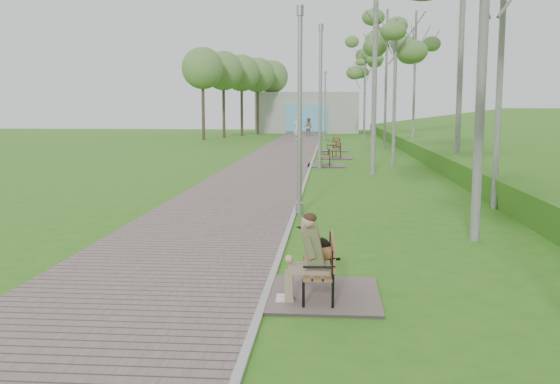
# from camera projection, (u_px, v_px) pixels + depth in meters

# --- Properties ---
(ground) EXTENTS (120.00, 120.00, 0.00)m
(ground) POSITION_uv_depth(u_px,v_px,m) (286.00, 239.00, 12.10)
(ground) COLOR #2D6D17
(ground) RESTS_ON ground
(walkway) EXTENTS (3.50, 67.00, 0.04)m
(walkway) POSITION_uv_depth(u_px,v_px,m) (282.00, 154.00, 33.47)
(walkway) COLOR #6A5B56
(walkway) RESTS_ON ground
(kerb) EXTENTS (0.10, 67.00, 0.05)m
(kerb) POSITION_uv_depth(u_px,v_px,m) (315.00, 154.00, 33.32)
(kerb) COLOR #999993
(kerb) RESTS_ON ground
(embankment) EXTENTS (14.00, 70.00, 1.60)m
(embankment) POSITION_uv_depth(u_px,v_px,m) (556.00, 159.00, 30.88)
(embankment) COLOR #487F21
(embankment) RESTS_ON ground
(building_north) EXTENTS (10.00, 5.20, 4.00)m
(building_north) POSITION_uv_depth(u_px,v_px,m) (308.00, 113.00, 62.29)
(building_north) COLOR #9E9E99
(building_north) RESTS_ON ground
(bench_main) EXTENTS (1.57, 1.75, 1.37)m
(bench_main) POSITION_uv_depth(u_px,v_px,m) (314.00, 269.00, 8.34)
(bench_main) COLOR #6A5B56
(bench_main) RESTS_ON ground
(bench_second) EXTENTS (1.59, 1.77, 0.98)m
(bench_second) POSITION_uv_depth(u_px,v_px,m) (326.00, 162.00, 27.03)
(bench_second) COLOR #6A5B56
(bench_second) RESTS_ON ground
(bench_third) EXTENTS (1.70, 1.88, 1.04)m
(bench_third) POSITION_uv_depth(u_px,v_px,m) (334.00, 154.00, 31.18)
(bench_third) COLOR #6A5B56
(bench_third) RESTS_ON ground
(bench_far) EXTENTS (1.56, 1.74, 0.96)m
(bench_far) POSITION_uv_depth(u_px,v_px,m) (333.00, 148.00, 36.40)
(bench_far) COLOR #6A5B56
(bench_far) RESTS_ON ground
(lamp_post_near) EXTENTS (0.19, 0.19, 4.84)m
(lamp_post_near) POSITION_uv_depth(u_px,v_px,m) (300.00, 119.00, 14.53)
(lamp_post_near) COLOR #919499
(lamp_post_near) RESTS_ON ground
(lamp_post_second) EXTENTS (0.23, 0.23, 5.88)m
(lamp_post_second) POSITION_uv_depth(u_px,v_px,m) (320.00, 102.00, 25.57)
(lamp_post_second) COLOR #919499
(lamp_post_second) RESTS_ON ground
(lamp_post_third) EXTENTS (0.20, 0.20, 5.22)m
(lamp_post_third) POSITION_uv_depth(u_px,v_px,m) (325.00, 108.00, 47.06)
(lamp_post_third) COLOR #919499
(lamp_post_third) RESTS_ON ground
(pedestrian_near) EXTENTS (0.81, 0.68, 1.91)m
(pedestrian_near) POSITION_uv_depth(u_px,v_px,m) (298.00, 128.00, 47.85)
(pedestrian_near) COLOR silver
(pedestrian_near) RESTS_ON ground
(pedestrian_far) EXTENTS (0.98, 0.89, 1.64)m
(pedestrian_far) POSITION_uv_depth(u_px,v_px,m) (308.00, 127.00, 54.61)
(pedestrian_far) COLOR #9E928A
(pedestrian_far) RESTS_ON ground
(birch_mid_c) EXTENTS (2.29, 2.29, 6.53)m
(birch_mid_c) POSITION_uv_depth(u_px,v_px,m) (396.00, 46.00, 26.62)
(birch_mid_c) COLOR silver
(birch_mid_c) RESTS_ON ground
(birch_far_a) EXTENTS (2.24, 2.24, 7.71)m
(birch_far_a) POSITION_uv_depth(u_px,v_px,m) (416.00, 38.00, 31.92)
(birch_far_a) COLOR silver
(birch_far_a) RESTS_ON ground
(birch_far_b) EXTENTS (2.30, 2.30, 8.53)m
(birch_far_b) POSITION_uv_depth(u_px,v_px,m) (387.00, 35.00, 36.44)
(birch_far_b) COLOR silver
(birch_far_b) RESTS_ON ground
(birch_far_c) EXTENTS (2.23, 2.23, 7.87)m
(birch_far_c) POSITION_uv_depth(u_px,v_px,m) (366.00, 61.00, 49.18)
(birch_far_c) COLOR silver
(birch_far_c) RESTS_ON ground
(birch_distant_b) EXTENTS (2.74, 2.74, 9.03)m
(birch_distant_b) POSITION_uv_depth(u_px,v_px,m) (365.00, 59.00, 59.86)
(birch_distant_b) COLOR silver
(birch_distant_b) RESTS_ON ground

